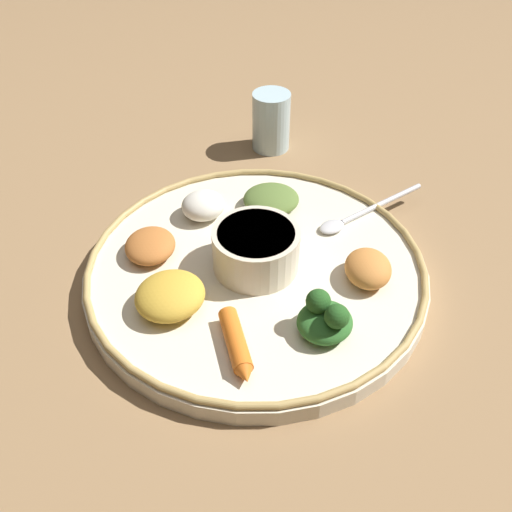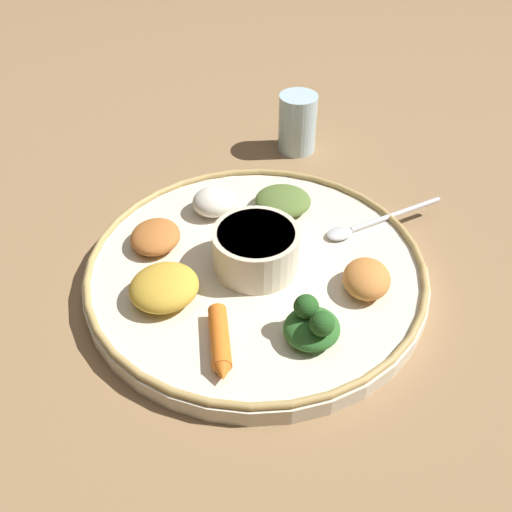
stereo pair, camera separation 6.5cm
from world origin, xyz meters
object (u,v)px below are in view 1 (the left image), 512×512
greens_pile (325,318)px  carrot_near_spoon (237,345)px  spoon (357,215)px  drinking_glass (271,125)px  center_bowl (256,248)px

greens_pile → carrot_near_spoon: greens_pile is taller
greens_pile → spoon: bearing=-56.9°
drinking_glass → greens_pile: bearing=147.0°
center_bowl → carrot_near_spoon: center_bowl is taller
carrot_near_spoon → center_bowl: bearing=-48.4°
greens_pile → carrot_near_spoon: bearing=66.9°
center_bowl → spoon: (-0.01, -0.16, -0.02)m
carrot_near_spoon → spoon: bearing=-74.1°
greens_pile → carrot_near_spoon: 0.09m
carrot_near_spoon → drinking_glass: (0.30, -0.30, 0.01)m
drinking_glass → center_bowl: bearing=135.8°
center_bowl → drinking_glass: drinking_glass is taller
center_bowl → drinking_glass: bearing=-44.2°
greens_pile → carrot_near_spoon: (0.04, 0.09, -0.01)m
greens_pile → drinking_glass: (0.33, -0.22, -0.00)m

